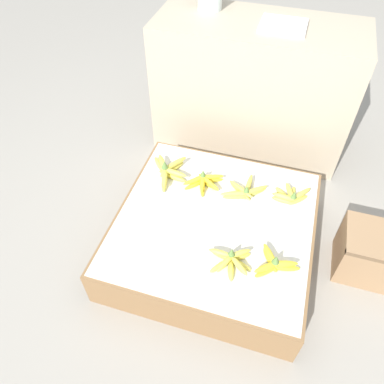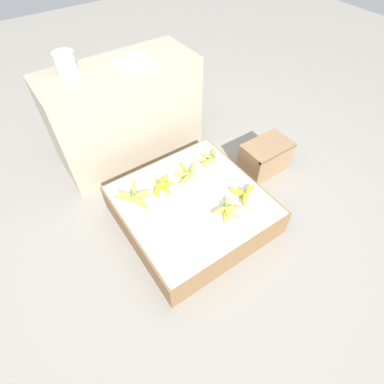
% 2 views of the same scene
% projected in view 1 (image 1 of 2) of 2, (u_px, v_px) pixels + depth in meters
% --- Properties ---
extents(ground_plane, '(10.00, 10.00, 0.00)m').
position_uv_depth(ground_plane, '(213.00, 246.00, 2.03)').
color(ground_plane, gray).
extents(display_platform, '(0.98, 0.97, 0.23)m').
position_uv_depth(display_platform, '(214.00, 233.00, 1.95)').
color(display_platform, olive).
rests_on(display_platform, ground_plane).
extents(back_vendor_table, '(1.19, 0.50, 0.81)m').
position_uv_depth(back_vendor_table, '(253.00, 88.00, 2.34)').
color(back_vendor_table, tan).
rests_on(back_vendor_table, ground_plane).
extents(wooden_crate, '(0.40, 0.26, 0.27)m').
position_uv_depth(wooden_crate, '(381.00, 256.00, 1.83)').
color(wooden_crate, '#997551').
rests_on(wooden_crate, ground_plane).
extents(banana_bunch_front_midright, '(0.21, 0.18, 0.10)m').
position_uv_depth(banana_bunch_front_midright, '(231.00, 260.00, 1.67)').
color(banana_bunch_front_midright, '#DBCC4C').
rests_on(banana_bunch_front_midright, display_platform).
extents(banana_bunch_front_right, '(0.20, 0.18, 0.10)m').
position_uv_depth(banana_bunch_front_right, '(274.00, 264.00, 1.66)').
color(banana_bunch_front_right, yellow).
rests_on(banana_bunch_front_right, display_platform).
extents(banana_bunch_middle_left, '(0.24, 0.27, 0.11)m').
position_uv_depth(banana_bunch_middle_left, '(168.00, 171.00, 2.05)').
color(banana_bunch_middle_left, '#DBCC4C').
rests_on(banana_bunch_middle_left, display_platform).
extents(banana_bunch_middle_midleft, '(0.20, 0.17, 0.09)m').
position_uv_depth(banana_bunch_middle_midleft, '(204.00, 181.00, 2.00)').
color(banana_bunch_middle_midleft, yellow).
rests_on(banana_bunch_middle_midleft, display_platform).
extents(banana_bunch_middle_midright, '(0.23, 0.20, 0.09)m').
position_uv_depth(banana_bunch_middle_midright, '(245.00, 191.00, 1.96)').
color(banana_bunch_middle_midright, '#DBCC4C').
rests_on(banana_bunch_middle_midright, display_platform).
extents(banana_bunch_middle_right, '(0.20, 0.14, 0.10)m').
position_uv_depth(banana_bunch_middle_right, '(291.00, 196.00, 1.93)').
color(banana_bunch_middle_right, '#DBCC4C').
rests_on(banana_bunch_middle_right, display_platform).
extents(foam_tray_white, '(0.25, 0.22, 0.02)m').
position_uv_depth(foam_tray_white, '(283.00, 25.00, 2.00)').
color(foam_tray_white, white).
rests_on(foam_tray_white, back_vendor_table).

